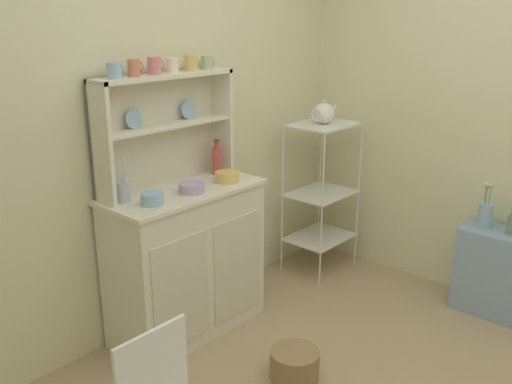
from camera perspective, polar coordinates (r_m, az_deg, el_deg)
wall_back at (r=3.39m, az=-10.10°, el=6.71°), size 3.84×0.05×2.50m
hutch_cabinet at (r=3.42m, az=-7.08°, el=-6.87°), size 0.97×0.45×0.91m
hutch_shelf_unit at (r=3.29m, az=-9.51°, el=7.16°), size 0.90×0.18×0.65m
bakers_rack at (r=4.16m, az=6.66°, el=0.82°), size 0.49×0.38×1.13m
side_shelf_blue at (r=3.97m, az=23.31°, el=-7.55°), size 0.28×0.48×0.57m
floor_basket at (r=3.16m, az=3.94°, el=-17.11°), size 0.27×0.27×0.16m
cup_sky_0 at (r=3.02m, az=-14.24°, el=11.89°), size 0.09×0.08×0.08m
cup_terracotta_1 at (r=3.09m, az=-12.30°, el=12.24°), size 0.08×0.07×0.09m
cup_rose_2 at (r=3.17m, az=-10.26°, el=12.54°), size 0.09×0.08×0.09m
cup_cream_3 at (r=3.25m, az=-8.49°, el=12.63°), size 0.08×0.07×0.08m
cup_gold_4 at (r=3.34m, az=-6.58°, el=12.92°), size 0.09×0.08×0.09m
cup_sage_5 at (r=3.43m, az=-5.04°, el=12.98°), size 0.08×0.07×0.08m
bowl_mixing_large at (r=3.02m, az=-10.51°, el=-0.67°), size 0.12×0.12×0.06m
bowl_floral_medium at (r=3.19m, az=-6.53°, el=0.45°), size 0.15×0.15×0.06m
bowl_cream_small at (r=3.38m, az=-2.97°, el=1.56°), size 0.14×0.14×0.06m
jam_bottle at (r=3.52m, az=-3.98°, el=3.26°), size 0.06×0.06×0.22m
utensil_jar at (r=3.09m, az=-13.35°, el=0.10°), size 0.08×0.08×0.25m
porcelain_teapot at (r=4.04m, az=6.91°, el=7.96°), size 0.24×0.15×0.17m
flower_vase at (r=3.87m, az=22.32°, el=-2.04°), size 0.09×0.09×0.31m
oil_bottle at (r=3.83m, az=24.62°, el=-2.93°), size 0.06×0.06×0.18m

